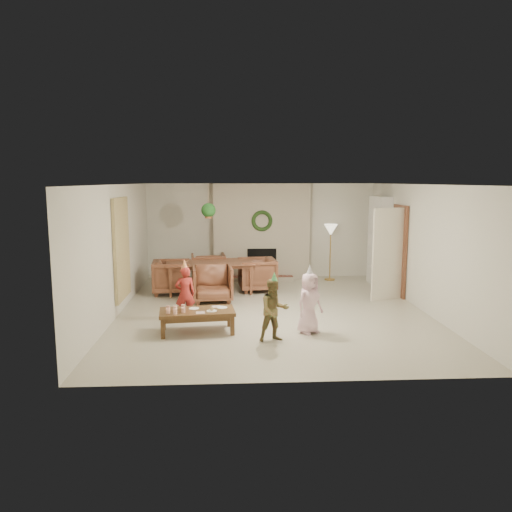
{
  "coord_description": "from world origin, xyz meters",
  "views": [
    {
      "loc": [
        -0.84,
        -9.45,
        2.57
      ],
      "look_at": [
        -0.3,
        0.4,
        1.05
      ],
      "focal_mm": 34.36,
      "sensor_mm": 36.0,
      "label": 1
    }
  ],
  "objects": [
    {
      "name": "fireplace_wreath",
      "position": [
        0.0,
        3.07,
        1.55
      ],
      "size": [
        0.54,
        0.1,
        0.54
      ],
      "primitive_type": "torus",
      "rotation": [
        1.57,
        0.0,
        0.0
      ],
      "color": "#1B3915",
      "rests_on": "fireplace_mass"
    },
    {
      "name": "plate_b",
      "position": [
        -1.15,
        -1.39,
        0.39
      ],
      "size": [
        0.19,
        0.19,
        0.01
      ],
      "primitive_type": "cylinder",
      "rotation": [
        0.0,
        0.0,
        0.1
      ],
      "color": "white",
      "rests_on": "coffee_table_top"
    },
    {
      "name": "plate_c",
      "position": [
        -0.98,
        -1.17,
        0.39
      ],
      "size": [
        0.19,
        0.19,
        0.01
      ],
      "primitive_type": "cylinder",
      "rotation": [
        0.0,
        0.0,
        0.1
      ],
      "color": "white",
      "rests_on": "coffee_table_top"
    },
    {
      "name": "fireplace_hearth",
      "position": [
        0.0,
        2.95,
        0.06
      ],
      "size": [
        1.6,
        0.3,
        0.12
      ],
      "primitive_type": "cube",
      "color": "maroon",
      "rests_on": "floor"
    },
    {
      "name": "wall_front",
      "position": [
        0.0,
        -3.5,
        1.25
      ],
      "size": [
        7.0,
        0.0,
        7.0
      ],
      "primitive_type": "plane",
      "rotation": [
        -1.57,
        0.0,
        0.0
      ],
      "color": "silver",
      "rests_on": "floor"
    },
    {
      "name": "floor_lamp_post",
      "position": [
        1.78,
        3.0,
        0.68
      ],
      "size": [
        0.03,
        0.03,
        1.32
      ],
      "primitive_type": "cylinder",
      "color": "gold",
      "rests_on": "floor"
    },
    {
      "name": "bookshelf_shelf_c",
      "position": [
        2.82,
        2.3,
        1.25
      ],
      "size": [
        0.3,
        0.92,
        0.03
      ],
      "primitive_type": "cube",
      "color": "white",
      "rests_on": "bookshelf_carcass"
    },
    {
      "name": "dining_chair_left",
      "position": [
        -2.17,
        1.65,
        0.39
      ],
      "size": [
        0.93,
        0.9,
        0.78
      ],
      "primitive_type": "imported",
      "rotation": [
        0.0,
        0.0,
        1.66
      ],
      "color": "brown",
      "rests_on": "floor"
    },
    {
      "name": "hanging_plant_cord",
      "position": [
        -1.3,
        1.5,
        2.15
      ],
      "size": [
        0.01,
        0.01,
        0.7
      ],
      "primitive_type": "cylinder",
      "color": "tan",
      "rests_on": "ceiling"
    },
    {
      "name": "plate_a",
      "position": [
        -1.46,
        -1.2,
        0.39
      ],
      "size": [
        0.19,
        0.19,
        0.01
      ],
      "primitive_type": "cylinder",
      "rotation": [
        0.0,
        0.0,
        0.1
      ],
      "color": "white",
      "rests_on": "coffee_table_top"
    },
    {
      "name": "food_scoop",
      "position": [
        -1.15,
        -1.39,
        0.43
      ],
      "size": [
        0.07,
        0.07,
        0.07
      ],
      "primitive_type": "sphere",
      "rotation": [
        0.0,
        0.0,
        0.1
      ],
      "color": "tan",
      "rests_on": "plate_b"
    },
    {
      "name": "curtain_panel",
      "position": [
        -2.96,
        0.2,
        1.25
      ],
      "size": [
        0.06,
        1.2,
        2.0
      ],
      "primitive_type": "cube",
      "color": "#C7BF8C",
      "rests_on": "wall_left"
    },
    {
      "name": "cup_c",
      "position": [
        -1.75,
        -1.55,
        0.43
      ],
      "size": [
        0.07,
        0.07,
        0.09
      ],
      "primitive_type": "cylinder",
      "rotation": [
        0.0,
        0.0,
        0.1
      ],
      "color": "white",
      "rests_on": "coffee_table_top"
    },
    {
      "name": "bookshelf_carcass",
      "position": [
        2.84,
        2.3,
        1.1
      ],
      "size": [
        0.3,
        1.0,
        2.2
      ],
      "primitive_type": "cube",
      "color": "white",
      "rests_on": "floor"
    },
    {
      "name": "napkin_right",
      "position": [
        -1.08,
        -1.11,
        0.39
      ],
      "size": [
        0.16,
        0.16,
        0.01
      ],
      "primitive_type": "cube",
      "rotation": [
        0.0,
        0.0,
        0.1
      ],
      "color": "#D79EA3",
      "rests_on": "coffee_table_top"
    },
    {
      "name": "ceiling",
      "position": [
        0.0,
        0.0,
        2.5
      ],
      "size": [
        7.0,
        7.0,
        0.0
      ],
      "primitive_type": "plane",
      "rotation": [
        3.14,
        0.0,
        0.0
      ],
      "color": "white",
      "rests_on": "wall_back"
    },
    {
      "name": "bookshelf_shelf_b",
      "position": [
        2.82,
        2.3,
        0.85
      ],
      "size": [
        0.3,
        0.92,
        0.03
      ],
      "primitive_type": "cube",
      "color": "white",
      "rests_on": "bookshelf_carcass"
    },
    {
      "name": "coffee_leg_bl",
      "position": [
        -2.0,
        -1.12,
        0.17
      ],
      "size": [
        0.07,
        0.07,
        0.33
      ],
      "primitive_type": "cube",
      "rotation": [
        0.0,
        0.0,
        0.1
      ],
      "color": "brown",
      "rests_on": "floor"
    },
    {
      "name": "cup_b",
      "position": [
        -1.89,
        -1.32,
        0.43
      ],
      "size": [
        0.07,
        0.07,
        0.09
      ],
      "primitive_type": "cylinder",
      "rotation": [
        0.0,
        0.0,
        0.1
      ],
      "color": "white",
      "rests_on": "coffee_table_top"
    },
    {
      "name": "party_hat_pink",
      "position": [
        0.5,
        -1.44,
        1.09
      ],
      "size": [
        0.18,
        0.18,
        0.19
      ],
      "primitive_type": "cone",
      "rotation": [
        0.0,
        0.0,
        0.42
      ],
      "color": "#BABAC1",
      "rests_on": "child_pink"
    },
    {
      "name": "books_row_mid",
      "position": [
        2.8,
        2.35,
        0.99
      ],
      "size": [
        0.2,
        0.44,
        0.24
      ],
      "primitive_type": "cube",
      "color": "#285194",
      "rests_on": "bookshelf_shelf_b"
    },
    {
      "name": "wall_right",
      "position": [
        3.0,
        0.0,
        1.25
      ],
      "size": [
        0.0,
        7.0,
        7.0
      ],
      "primitive_type": "plane",
      "rotation": [
        1.57,
        0.0,
        -1.57
      ],
      "color": "silver",
      "rests_on": "floor"
    },
    {
      "name": "cup_f",
      "position": [
        -1.64,
        -1.26,
        0.43
      ],
      "size": [
        0.07,
        0.07,
        0.09
      ],
      "primitive_type": "cylinder",
      "rotation": [
        0.0,
        0.0,
        0.1
      ],
      "color": "white",
      "rests_on": "coffee_table_top"
    },
    {
      "name": "coffee_leg_br",
      "position": [
        -0.86,
        -1.0,
        0.17
      ],
      "size": [
        0.07,
        0.07,
        0.33
      ],
      "primitive_type": "cube",
      "rotation": [
        0.0,
        0.0,
        0.1
      ],
      "color": "brown",
      "rests_on": "floor"
    },
    {
      "name": "hanging_plant_pot",
      "position": [
        -1.3,
        1.5,
        1.8
      ],
      "size": [
        0.16,
        0.16,
        0.12
      ],
      "primitive_type": "cylinder",
      "color": "brown",
      "rests_on": "hanging_plant_cord"
    },
    {
      "name": "dining_chair_right",
      "position": [
        -0.19,
        1.83,
        0.39
      ],
      "size": [
        0.93,
        0.9,
        0.78
      ],
      "primitive_type": "imported",
      "rotation": [
        0.0,
        0.0,
        -1.48
      ],
      "color": "brown",
      "rests_on": "floor"
    },
    {
      "name": "dining_chair_far",
      "position": [
        -1.37,
        2.61,
        0.39
      ],
      "size": [
        0.9,
        0.93,
        0.78
      ],
      "primitive_type": "imported",
      "rotation": [
        0.0,
        0.0,
        3.23
      ],
      "color": "brown",
      "rests_on": "floor"
    },
    {
      "name": "child_pink",
      "position": [
        0.5,
        -1.44,
        0.52
      ],
      "size": [
        0.61,
        0.56,
        1.04
      ],
      "primitive_type": "imported",
      "rotation": [
        0.0,
        0.0,
        0.59
      ],
      "color": "#F2C2D3",
      "rests_on": "floor"
    },
    {
      "name": "wall_left",
      "position": [
        -3.0,
        0.0,
        1.25
      ],
      "size": [
        0.0,
        7.0,
        7.0
      ],
      "primitive_type": "plane",
      "rotation": [
        1.57,
        0.0,
        1.57
      ],
      "color": "silver",
      "rests_on": "floor"
    },
    {
      "name": "wall_back",
      "position": [
        0.0,
        3.5,
        1.25
      ],
      "size": [
        7.0,
        0.0,
        7.0
      ],
      "primitive_type": "plane",
      "rotation": [
        1.57,
        0.0,
        0.0
      ],
      "color": "silver",
      "rests_on": "floor"
    },
    {
      "name": "floor",
      "position": [
        0.0,
        0.0,
        0.0
      ],
      "size": [
        7.0,
        7.0,
        0.0
      ],
      "primitive_type": "plane",
      "color": "#B7B29E",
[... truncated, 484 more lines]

